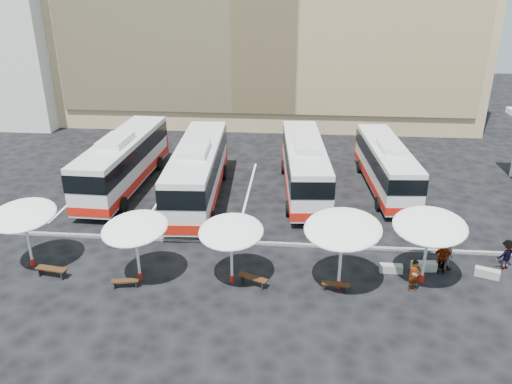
# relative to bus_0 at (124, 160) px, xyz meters

# --- Properties ---
(ground) EXTENTS (120.00, 120.00, 0.00)m
(ground) POSITION_rel_bus_0_xyz_m (9.04, -8.30, -2.09)
(ground) COLOR black
(ground) RESTS_ON ground
(apartment_block) EXTENTS (14.00, 14.00, 18.00)m
(apartment_block) POSITION_rel_bus_0_xyz_m (-18.96, 19.70, 6.91)
(apartment_block) COLOR silver
(apartment_block) RESTS_ON ground
(curb_divider) EXTENTS (34.00, 0.25, 0.15)m
(curb_divider) POSITION_rel_bus_0_xyz_m (9.04, -7.80, -2.01)
(curb_divider) COLOR black
(curb_divider) RESTS_ON ground
(bay_lines) EXTENTS (24.15, 12.00, 0.01)m
(bay_lines) POSITION_rel_bus_0_xyz_m (9.04, -0.30, -2.08)
(bay_lines) COLOR white
(bay_lines) RESTS_ON ground
(bus_0) EXTENTS (3.32, 12.96, 4.09)m
(bus_0) POSITION_rel_bus_0_xyz_m (0.00, 0.00, 0.00)
(bus_0) COLOR silver
(bus_0) RESTS_ON ground
(bus_1) EXTENTS (3.60, 13.31, 4.18)m
(bus_1) POSITION_rel_bus_0_xyz_m (5.76, -1.69, 0.05)
(bus_1) COLOR silver
(bus_1) RESTS_ON ground
(bus_2) EXTENTS (3.59, 12.55, 3.93)m
(bus_2) POSITION_rel_bus_0_xyz_m (12.98, 0.34, -0.08)
(bus_2) COLOR silver
(bus_2) RESTS_ON ground
(bus_3) EXTENTS (3.29, 11.59, 3.63)m
(bus_3) POSITION_rel_bus_0_xyz_m (18.80, 1.32, -0.23)
(bus_3) COLOR silver
(bus_3) RESTS_ON ground
(sunshade_0) EXTENTS (3.58, 3.62, 3.50)m
(sunshade_0) POSITION_rel_bus_0_xyz_m (-1.40, -11.17, 0.88)
(sunshade_0) COLOR silver
(sunshade_0) RESTS_ON ground
(sunshade_1) EXTENTS (4.25, 4.27, 3.42)m
(sunshade_1) POSITION_rel_bus_0_xyz_m (4.71, -11.96, 0.82)
(sunshade_1) COLOR silver
(sunshade_1) RESTS_ON ground
(sunshade_2) EXTENTS (3.60, 3.63, 3.34)m
(sunshade_2) POSITION_rel_bus_0_xyz_m (9.40, -11.74, 0.75)
(sunshade_2) COLOR silver
(sunshade_2) RESTS_ON ground
(sunshade_3) EXTENTS (4.80, 4.82, 3.85)m
(sunshade_3) POSITION_rel_bus_0_xyz_m (14.72, -11.84, 1.19)
(sunshade_3) COLOR silver
(sunshade_3) RESTS_ON ground
(sunshade_4) EXTENTS (4.47, 4.50, 3.70)m
(sunshade_4) POSITION_rel_bus_0_xyz_m (18.93, -10.93, 1.06)
(sunshade_4) COLOR silver
(sunshade_4) RESTS_ON ground
(wood_bench_0) EXTENTS (1.70, 0.69, 0.50)m
(wood_bench_0) POSITION_rel_bus_0_xyz_m (0.15, -12.12, -1.70)
(wood_bench_0) COLOR black
(wood_bench_0) RESTS_ON ground
(wood_bench_1) EXTENTS (1.37, 0.60, 0.41)m
(wood_bench_1) POSITION_rel_bus_0_xyz_m (4.21, -12.72, -1.78)
(wood_bench_1) COLOR black
(wood_bench_1) RESTS_ON ground
(wood_bench_2) EXTENTS (1.59, 1.01, 0.48)m
(wood_bench_2) POSITION_rel_bus_0_xyz_m (10.48, -11.98, -1.72)
(wood_bench_2) COLOR black
(wood_bench_2) RESTS_ON ground
(wood_bench_3) EXTENTS (1.38, 0.51, 0.41)m
(wood_bench_3) POSITION_rel_bus_0_xyz_m (14.56, -12.11, -1.77)
(wood_bench_3) COLOR black
(wood_bench_3) RESTS_ON ground
(conc_bench_0) EXTENTS (1.18, 0.41, 0.44)m
(conc_bench_0) POSITION_rel_bus_0_xyz_m (17.53, -10.14, -1.87)
(conc_bench_0) COLOR gray
(conc_bench_0) RESTS_ON ground
(conc_bench_1) EXTENTS (1.31, 0.52, 0.48)m
(conc_bench_1) POSITION_rel_bus_0_xyz_m (19.28, -9.81, -1.85)
(conc_bench_1) COLOR gray
(conc_bench_1) RESTS_ON ground
(conc_bench_2) EXTENTS (1.26, 0.79, 0.45)m
(conc_bench_2) POSITION_rel_bus_0_xyz_m (22.37, -10.16, -1.87)
(conc_bench_2) COLOR gray
(conc_bench_2) RESTS_ON ground
(passenger_0) EXTENTS (0.67, 0.51, 1.67)m
(passenger_0) POSITION_rel_bus_0_xyz_m (18.34, -11.73, -1.25)
(passenger_0) COLOR black
(passenger_0) RESTS_ON ground
(passenger_1) EXTENTS (1.05, 0.99, 1.72)m
(passenger_1) POSITION_rel_bus_0_xyz_m (20.40, -9.47, -1.23)
(passenger_1) COLOR black
(passenger_1) RESTS_ON ground
(passenger_2) EXTENTS (1.03, 0.46, 1.72)m
(passenger_2) POSITION_rel_bus_0_xyz_m (20.10, -9.90, -1.23)
(passenger_2) COLOR black
(passenger_2) RESTS_ON ground
(passenger_3) EXTENTS (1.21, 0.94, 1.66)m
(passenger_3) POSITION_rel_bus_0_xyz_m (23.53, -9.24, -1.26)
(passenger_3) COLOR black
(passenger_3) RESTS_ON ground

